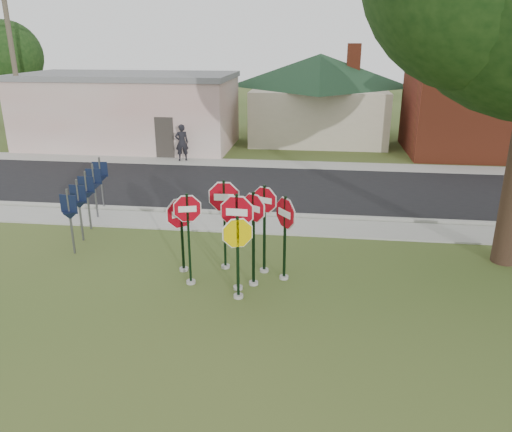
# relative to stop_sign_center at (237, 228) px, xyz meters

# --- Properties ---
(ground) EXTENTS (120.00, 120.00, 0.00)m
(ground) POSITION_rel_stop_sign_center_xyz_m (-0.20, -0.88, -1.67)
(ground) COLOR #3A531F
(ground) RESTS_ON ground
(sidewalk_near) EXTENTS (60.00, 1.60, 0.06)m
(sidewalk_near) POSITION_rel_stop_sign_center_xyz_m (-0.20, 4.62, -1.64)
(sidewalk_near) COLOR #999991
(sidewalk_near) RESTS_ON ground
(road) EXTENTS (60.00, 7.00, 0.04)m
(road) POSITION_rel_stop_sign_center_xyz_m (-0.20, 9.12, -1.65)
(road) COLOR black
(road) RESTS_ON ground
(sidewalk_far) EXTENTS (60.00, 1.60, 0.06)m
(sidewalk_far) POSITION_rel_stop_sign_center_xyz_m (-0.20, 13.42, -1.64)
(sidewalk_far) COLOR #999991
(sidewalk_far) RESTS_ON ground
(curb) EXTENTS (60.00, 0.20, 0.14)m
(curb) POSITION_rel_stop_sign_center_xyz_m (-0.20, 5.62, -1.60)
(curb) COLOR #999991
(curb) RESTS_ON ground
(stop_sign_center) EXTENTS (1.14, 0.24, 2.66)m
(stop_sign_center) POSITION_rel_stop_sign_center_xyz_m (0.00, 0.00, 0.00)
(stop_sign_center) COLOR #9B9891
(stop_sign_center) RESTS_ON ground
(stop_sign_yellow) EXTENTS (0.97, 0.38, 2.23)m
(stop_sign_yellow) POSITION_rel_stop_sign_center_xyz_m (0.08, -0.44, -0.35)
(stop_sign_yellow) COLOR #9B9891
(stop_sign_yellow) RESTS_ON ground
(stop_sign_left) EXTENTS (0.94, 0.27, 2.55)m
(stop_sign_left) POSITION_rel_stop_sign_center_xyz_m (-1.27, 0.16, -0.12)
(stop_sign_left) COLOR #9B9891
(stop_sign_left) RESTS_ON ground
(stop_sign_right) EXTENTS (0.84, 0.58, 2.61)m
(stop_sign_right) POSITION_rel_stop_sign_center_xyz_m (0.36, 0.30, -0.06)
(stop_sign_right) COLOR #9B9891
(stop_sign_right) RESTS_ON ground
(stop_sign_back_right) EXTENTS (0.91, 0.41, 2.56)m
(stop_sign_back_right) POSITION_rel_stop_sign_center_xyz_m (0.55, 1.10, -0.11)
(stop_sign_back_right) COLOR #9B9891
(stop_sign_back_right) RESTS_ON ground
(stop_sign_back_left) EXTENTS (1.16, 0.24, 2.65)m
(stop_sign_back_left) POSITION_rel_stop_sign_center_xyz_m (-0.55, 1.20, -0.00)
(stop_sign_back_left) COLOR #9B9891
(stop_sign_back_left) RESTS_ON ground
(stop_sign_far_right) EXTENTS (0.72, 0.91, 2.42)m
(stop_sign_far_right) POSITION_rel_stop_sign_center_xyz_m (1.12, 0.73, -0.18)
(stop_sign_far_right) COLOR #9B9891
(stop_sign_far_right) RESTS_ON ground
(stop_sign_far_left) EXTENTS (0.90, 0.77, 2.26)m
(stop_sign_far_left) POSITION_rel_stop_sign_center_xyz_m (-1.66, 0.88, -0.30)
(stop_sign_far_left) COLOR #9B9891
(stop_sign_far_left) RESTS_ON ground
(route_sign_row) EXTENTS (1.43, 4.63, 2.00)m
(route_sign_row) POSITION_rel_stop_sign_center_xyz_m (-5.60, 3.62, -0.45)
(route_sign_row) COLOR #59595E
(route_sign_row) RESTS_ON ground
(building_stucco) EXTENTS (12.20, 6.20, 4.20)m
(building_stucco) POSITION_rel_stop_sign_center_xyz_m (-9.19, 17.12, 0.47)
(building_stucco) COLOR silver
(building_stucco) RESTS_ON ground
(building_house) EXTENTS (11.60, 11.60, 6.20)m
(building_house) POSITION_rel_stop_sign_center_xyz_m (1.81, 21.12, 1.97)
(building_house) COLOR #C4B59C
(building_house) RESTS_ON ground
(building_brick) EXTENTS (10.20, 6.20, 4.75)m
(building_brick) POSITION_rel_stop_sign_center_xyz_m (11.80, 17.62, 0.73)
(building_brick) COLOR maroon
(building_brick) RESTS_ON ground
(utility_pole_near) EXTENTS (2.20, 0.26, 9.50)m
(utility_pole_near) POSITION_rel_stop_sign_center_xyz_m (-14.20, 14.32, 3.29)
(utility_pole_near) COLOR brown
(utility_pole_near) RESTS_ON ground
(bg_tree_left) EXTENTS (4.90, 4.90, 7.35)m
(bg_tree_left) POSITION_rel_stop_sign_center_xyz_m (-20.20, 23.12, 3.20)
(bg_tree_left) COLOR black
(bg_tree_left) RESTS_ON ground
(pedestrian) EXTENTS (0.81, 0.68, 1.88)m
(pedestrian) POSITION_rel_stop_sign_center_xyz_m (-5.12, 13.57, -0.67)
(pedestrian) COLOR black
(pedestrian) RESTS_ON sidewalk_far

